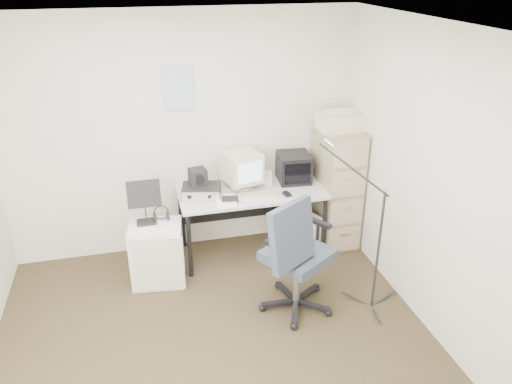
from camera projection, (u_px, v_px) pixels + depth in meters
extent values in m
cube|color=#2E2414|center=(219.00, 354.00, 4.03)|extent=(3.60, 3.60, 0.01)
cube|color=white|center=(206.00, 32.00, 2.97)|extent=(3.60, 3.60, 0.01)
cube|color=silver|center=(183.00, 137.00, 5.08)|extent=(3.60, 0.02, 2.50)
cube|color=silver|center=(441.00, 191.00, 3.90)|extent=(0.02, 3.60, 2.50)
cube|color=white|center=(178.00, 88.00, 4.85)|extent=(0.30, 0.02, 0.44)
cube|color=#94895C|center=(336.00, 187.00, 5.40)|extent=(0.40, 0.60, 1.30)
cube|color=beige|center=(341.00, 121.00, 5.09)|extent=(0.46, 0.32, 0.18)
cube|color=silver|center=(252.00, 222.00, 5.29)|extent=(1.50, 0.70, 0.73)
cube|color=beige|center=(242.00, 170.00, 5.13)|extent=(0.42, 0.43, 0.38)
cube|color=black|center=(294.00, 167.00, 5.30)|extent=(0.36, 0.38, 0.30)
cube|color=beige|center=(268.00, 178.00, 5.25)|extent=(0.09, 0.09, 0.14)
cube|color=beige|center=(257.00, 196.00, 4.99)|extent=(0.42, 0.19, 0.02)
cube|color=black|center=(287.00, 194.00, 5.02)|extent=(0.08, 0.11, 0.03)
cube|color=black|center=(202.00, 191.00, 5.00)|extent=(0.43, 0.35, 0.11)
cube|color=black|center=(198.00, 177.00, 4.97)|extent=(0.19, 0.18, 0.16)
cube|color=white|center=(226.00, 200.00, 4.90)|extent=(0.24, 0.30, 0.02)
cube|color=beige|center=(301.00, 232.00, 5.39)|extent=(0.38, 0.52, 0.44)
cube|color=#424652|center=(298.00, 253.00, 4.33)|extent=(0.92, 0.92, 1.16)
cube|color=silver|center=(157.00, 254.00, 4.83)|extent=(0.54, 0.45, 0.61)
cube|color=black|center=(144.00, 201.00, 4.66)|extent=(0.32, 0.18, 0.45)
torus|color=black|center=(161.00, 215.00, 4.78)|extent=(0.21, 0.21, 0.03)
cylinder|color=black|center=(380.00, 234.00, 4.27)|extent=(0.03, 0.03, 1.51)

